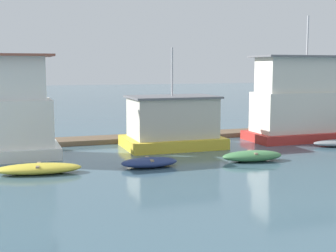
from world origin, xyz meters
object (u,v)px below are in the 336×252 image
houseboat_white (5,113)px  mooring_post_far_left (129,133)px  houseboat_red (297,102)px  dinghy_yellow (38,169)px  dinghy_green (252,156)px  houseboat_yellow (172,123)px  dinghy_navy (149,162)px

houseboat_white → mooring_post_far_left: bearing=17.3°
houseboat_white → houseboat_red: 18.37m
houseboat_white → dinghy_yellow: 5.20m
dinghy_yellow → dinghy_green: (10.69, -0.63, 0.04)m
houseboat_white → houseboat_yellow: (9.54, 0.23, -0.98)m
houseboat_red → dinghy_green: size_ratio=2.44×
dinghy_green → mooring_post_far_left: mooring_post_far_left is taller
houseboat_white → mooring_post_far_left: 7.90m
houseboat_red → mooring_post_far_left: houseboat_red is taller
houseboat_yellow → dinghy_green: houseboat_yellow is taller
houseboat_white → dinghy_green: size_ratio=2.63×
houseboat_yellow → dinghy_navy: 5.95m
houseboat_red → mooring_post_far_left: (-11.02, 2.03, -1.84)m
dinghy_yellow → dinghy_navy: (5.22, -0.26, -0.00)m
houseboat_white → dinghy_navy: 8.41m
houseboat_yellow → dinghy_yellow: bearing=-149.9°
houseboat_white → houseboat_red: houseboat_white is taller
houseboat_yellow → houseboat_red: 8.90m
dinghy_yellow → mooring_post_far_left: bearing=48.6°
dinghy_navy → mooring_post_far_left: size_ratio=2.04×
houseboat_red → mooring_post_far_left: bearing=169.6°
houseboat_white → houseboat_yellow: 9.59m
houseboat_white → dinghy_yellow: houseboat_white is taller
dinghy_green → mooring_post_far_left: (-4.68, 7.43, 0.42)m
houseboat_red → dinghy_green: houseboat_red is taller
dinghy_yellow → dinghy_navy: size_ratio=1.42×
dinghy_yellow → dinghy_green: bearing=-3.4°
dinghy_yellow → houseboat_yellow: bearing=30.1°
houseboat_yellow → dinghy_green: size_ratio=1.79×
houseboat_red → dinghy_green: (-6.34, -5.40, -2.26)m
houseboat_red → houseboat_white: bearing=-179.2°
houseboat_white → houseboat_red: bearing=0.8°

